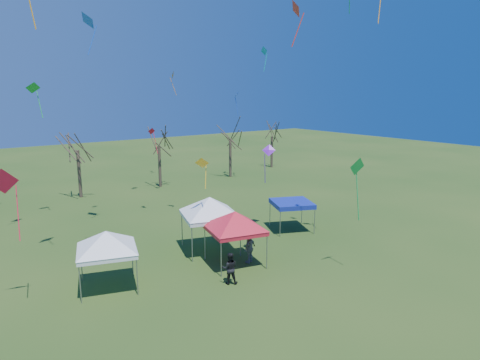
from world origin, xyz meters
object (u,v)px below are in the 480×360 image
Objects in this scene: tree_3 at (158,131)px; tree_5 at (272,125)px; tree_4 at (230,127)px; tent_white_mid at (210,201)px; tent_white_west at (106,235)px; person_dark at (230,268)px; tent_blue at (292,204)px; person_grey at (250,248)px; tent_red at (235,215)px; tree_2 at (76,133)px.

tree_5 is at bearing 6.52° from tree_3.
tent_white_mid is (-15.22, -19.25, -2.72)m from tree_4.
tent_white_west is at bearing -122.45° from tree_3.
person_dark is (-7.74, -24.11, -5.20)m from tree_3.
tent_blue is at bearing -119.73° from person_dark.
tent_white_mid is at bearing -95.59° from person_grey.
person_dark is 3.13m from person_grey.
tree_3 is 1.00× the size of tree_4.
tree_5 reaches higher than person_grey.
person_dark is 0.97× the size of person_grey.
tree_5 is 31.88m from tent_white_mid.
tree_3 is at bearing 74.98° from tent_red.
tent_white_west is (-30.85, -22.73, -2.80)m from tree_5.
person_grey is at bearing -102.76° from tree_3.
tree_5 is at bearing -101.74° from person_dark.
person_dark is at bearing -32.10° from tent_white_west.
tent_white_west reaches higher than person_dark.
tent_white_west is at bearing -102.76° from tree_2.
tree_4 is at bearing 55.33° from tent_red.
person_grey is (3.31, -22.78, -5.38)m from tree_2.
tree_3 is 17.81m from tree_5.
person_grey reaches higher than person_dark.
tent_blue is 2.04× the size of person_grey.
tent_red reaches higher than tent_blue.
tree_3 is at bearing 57.55° from tent_white_west.
person_grey is at bearing -115.52° from person_dark.
tent_white_mid reaches higher than person_grey.
tent_white_west is (-13.17, -20.71, -3.15)m from tree_3.
tree_4 is at bearing 42.58° from tent_white_west.
tent_blue is at bearing -174.08° from person_grey.
tent_red is at bearing -159.23° from tent_blue.
person_dark is at bearing -88.46° from tree_2.
tree_4 is 2.01× the size of tent_white_west.
tree_3 reaches higher than tree_5.
tent_white_west is 0.88× the size of tent_white_mid.
person_grey is (0.81, -3.15, -2.43)m from tent_white_mid.
tree_4 is (17.72, -0.38, -0.23)m from tree_2.
tree_5 is 1.78× the size of tent_red.
tree_2 is at bearing -176.30° from tree_5.
tent_blue reaches higher than person_dark.
tree_3 is at bearing -122.78° from person_grey.
tree_2 is at bearing 178.78° from tree_4.
person_grey is at bearing -81.73° from tree_2.
person_dark is at bearing -131.93° from tent_red.
tree_2 is 1.04× the size of tree_4.
tree_4 reaches higher than person_grey.
tree_2 is 20.01m from tent_white_mid.
tree_3 reaches higher than tent_red.
tent_red is at bearing -105.02° from tree_3.
tree_5 is at bearing 42.11° from tent_white_mid.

